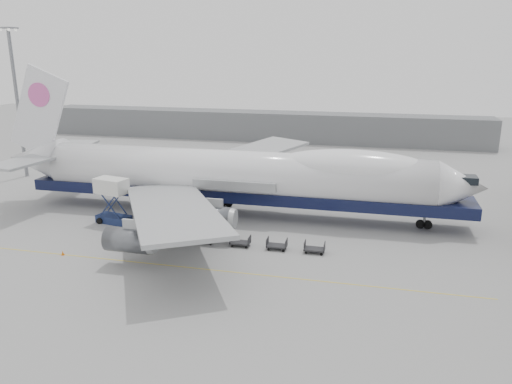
# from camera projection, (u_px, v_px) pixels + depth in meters

# --- Properties ---
(ground) EXTENTS (260.00, 260.00, 0.00)m
(ground) POSITION_uv_depth(u_px,v_px,m) (206.00, 246.00, 57.67)
(ground) COLOR gray
(ground) RESTS_ON ground
(apron_line) EXTENTS (60.00, 0.15, 0.01)m
(apron_line) POSITION_uv_depth(u_px,v_px,m) (188.00, 267.00, 52.05)
(apron_line) COLOR gold
(apron_line) RESTS_ON ground
(hangar) EXTENTS (110.00, 8.00, 7.00)m
(hangar) POSITION_uv_depth(u_px,v_px,m) (259.00, 126.00, 124.37)
(hangar) COLOR slate
(hangar) RESTS_ON ground
(floodlight_mast) EXTENTS (2.40, 2.40, 25.43)m
(floodlight_mast) POSITION_uv_depth(u_px,v_px,m) (17.00, 95.00, 85.46)
(floodlight_mast) COLOR slate
(floodlight_mast) RESTS_ON ground
(airliner) EXTENTS (67.00, 55.30, 19.98)m
(airliner) POSITION_uv_depth(u_px,v_px,m) (238.00, 175.00, 67.19)
(airliner) COLOR white
(airliner) RESTS_ON ground
(catering_truck) EXTENTS (4.81, 3.73, 5.98)m
(catering_truck) POSITION_uv_depth(u_px,v_px,m) (112.00, 198.00, 64.60)
(catering_truck) COLOR navy
(catering_truck) RESTS_ON ground
(traffic_cone) EXTENTS (0.35, 0.35, 0.51)m
(traffic_cone) POSITION_uv_depth(u_px,v_px,m) (63.00, 253.00, 55.12)
(traffic_cone) COLOR #DC630B
(traffic_cone) RESTS_ON ground
(dolly_0) EXTENTS (2.30, 1.35, 1.30)m
(dolly_0) POSITION_uv_depth(u_px,v_px,m) (138.00, 233.00, 60.39)
(dolly_0) COLOR #2D2D30
(dolly_0) RESTS_ON ground
(dolly_1) EXTENTS (2.30, 1.35, 1.30)m
(dolly_1) POSITION_uv_depth(u_px,v_px,m) (171.00, 236.00, 59.44)
(dolly_1) COLOR #2D2D30
(dolly_1) RESTS_ON ground
(dolly_2) EXTENTS (2.30, 1.35, 1.30)m
(dolly_2) POSITION_uv_depth(u_px,v_px,m) (205.00, 239.00, 58.49)
(dolly_2) COLOR #2D2D30
(dolly_2) RESTS_ON ground
(dolly_3) EXTENTS (2.30, 1.35, 1.30)m
(dolly_3) POSITION_uv_depth(u_px,v_px,m) (240.00, 242.00, 57.54)
(dolly_3) COLOR #2D2D30
(dolly_3) RESTS_ON ground
(dolly_4) EXTENTS (2.30, 1.35, 1.30)m
(dolly_4) POSITION_uv_depth(u_px,v_px,m) (277.00, 245.00, 56.59)
(dolly_4) COLOR #2D2D30
(dolly_4) RESTS_ON ground
(dolly_5) EXTENTS (2.30, 1.35, 1.30)m
(dolly_5) POSITION_uv_depth(u_px,v_px,m) (314.00, 248.00, 55.64)
(dolly_5) COLOR #2D2D30
(dolly_5) RESTS_ON ground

